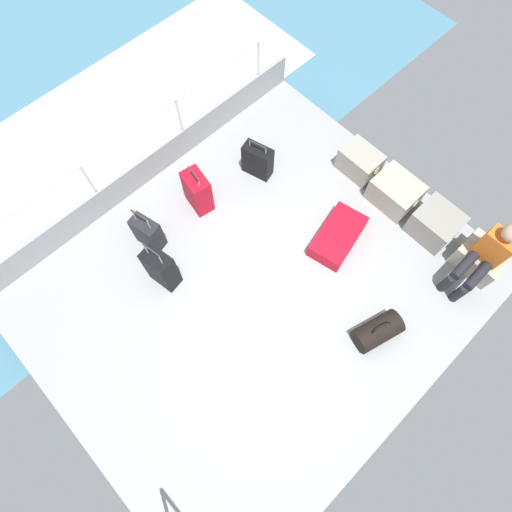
% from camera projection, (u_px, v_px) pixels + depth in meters
% --- Properties ---
extents(ground_plane, '(4.40, 5.20, 0.06)m').
position_uv_depth(ground_plane, '(258.00, 288.00, 5.39)').
color(ground_plane, '#939699').
extents(gunwale_port, '(0.06, 5.20, 0.45)m').
position_uv_depth(gunwale_port, '(145.00, 170.00, 5.77)').
color(gunwale_port, '#939699').
rests_on(gunwale_port, ground_plane).
extents(railing_port, '(0.04, 4.20, 1.02)m').
position_uv_depth(railing_port, '(134.00, 143.00, 5.25)').
color(railing_port, silver).
rests_on(railing_port, ground_plane).
extents(sea_wake, '(12.00, 12.00, 0.01)m').
position_uv_depth(sea_wake, '(96.00, 134.00, 6.69)').
color(sea_wake, teal).
rests_on(sea_wake, ground_plane).
extents(cargo_crate_0, '(0.56, 0.39, 0.37)m').
position_uv_depth(cargo_crate_0, '(360.00, 162.00, 5.86)').
color(cargo_crate_0, gray).
rests_on(cargo_crate_0, ground_plane).
extents(cargo_crate_1, '(0.62, 0.47, 0.39)m').
position_uv_depth(cargo_crate_1, '(395.00, 192.00, 5.67)').
color(cargo_crate_1, '#9E9989').
rests_on(cargo_crate_1, ground_plane).
extents(cargo_crate_2, '(0.57, 0.48, 0.41)m').
position_uv_depth(cargo_crate_2, '(435.00, 224.00, 5.47)').
color(cargo_crate_2, gray).
rests_on(cargo_crate_2, ground_plane).
extents(cargo_crate_3, '(0.57, 0.43, 0.36)m').
position_uv_depth(cargo_crate_3, '(480.00, 259.00, 5.32)').
color(cargo_crate_3, '#9E9989').
rests_on(cargo_crate_3, ground_plane).
extents(passenger_seated, '(0.34, 0.66, 1.06)m').
position_uv_depth(passenger_seated, '(486.00, 256.00, 4.93)').
color(passenger_seated, orange).
rests_on(passenger_seated, ground_plane).
extents(suitcase_0, '(0.38, 0.27, 0.89)m').
position_uv_depth(suitcase_0, '(161.00, 269.00, 5.10)').
color(suitcase_0, black).
rests_on(suitcase_0, ground_plane).
extents(suitcase_1, '(0.39, 0.27, 0.73)m').
position_uv_depth(suitcase_1, '(148.00, 233.00, 5.37)').
color(suitcase_1, black).
rests_on(suitcase_1, ground_plane).
extents(suitcase_2, '(0.43, 0.29, 0.61)m').
position_uv_depth(suitcase_2, '(258.00, 161.00, 5.79)').
color(suitcase_2, black).
rests_on(suitcase_2, ground_plane).
extents(suitcase_3, '(0.61, 0.87, 0.24)m').
position_uv_depth(suitcase_3, '(338.00, 237.00, 5.50)').
color(suitcase_3, '#B70C1E').
rests_on(suitcase_3, ground_plane).
extents(suitcase_4, '(0.40, 0.30, 0.72)m').
position_uv_depth(suitcase_4, '(198.00, 191.00, 5.55)').
color(suitcase_4, '#B70C1E').
rests_on(suitcase_4, ground_plane).
extents(duffel_bag, '(0.43, 0.61, 0.43)m').
position_uv_depth(duffel_bag, '(378.00, 331.00, 5.00)').
color(duffel_bag, black).
rests_on(duffel_bag, ground_plane).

